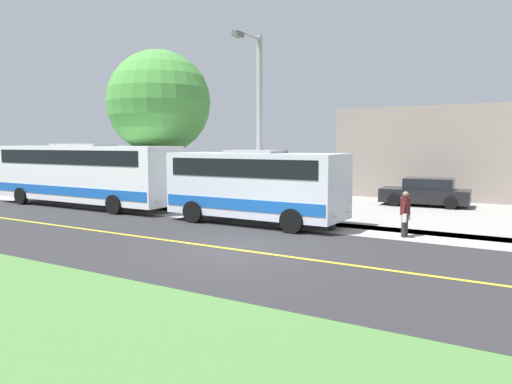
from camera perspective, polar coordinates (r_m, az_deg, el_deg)
The scene contains 13 objects.
ground_plane at distance 14.79m, azimuth -2.62°, elevation -6.85°, with size 120.00×120.00×0.00m, color #477238.
road_surface at distance 14.79m, azimuth -2.62°, elevation -6.83°, with size 8.00×100.00×0.01m, color #28282B.
sidewalk at distance 19.25m, azimuth 5.98°, elevation -3.91°, with size 2.40×100.00×0.01m, color #9E9991.
parking_lot_surface at distance 25.13m, azimuth 19.24°, elevation -1.93°, with size 14.00×36.00×0.01m, color gray.
road_centre_line at distance 14.78m, azimuth -2.62°, elevation -6.81°, with size 0.16×100.00×0.00m, color gold.
shuttle_bus_front at distance 19.37m, azimuth -0.03°, elevation 1.04°, with size 2.72×7.38×2.97m.
transit_bus_rear at distance 26.19m, azimuth -19.83°, elevation 2.24°, with size 2.68×11.42×3.23m.
pedestrian_with_bags at distance 17.40m, azimuth 17.30°, elevation -2.37°, with size 0.72×0.34×1.59m.
pedestrian_waiting at distance 18.14m, azimuth 9.11°, elevation -1.58°, with size 0.72×0.34×1.73m.
street_light_pole at distance 19.67m, azimuth 0.22°, elevation 8.54°, with size 1.97×0.24×7.55m.
parked_car_near at distance 26.43m, azimuth 19.49°, elevation -0.08°, with size 2.27×4.52×1.45m.
tree_curbside at distance 26.31m, azimuth -11.44°, elevation 10.36°, with size 5.44×5.44×8.12m.
commercial_building at distance 33.50m, azimuth 27.02°, elevation 4.23°, with size 10.00×17.71×5.39m, color gray.
Camera 1 is at (12.02, 7.99, 3.23)m, focal length 33.67 mm.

